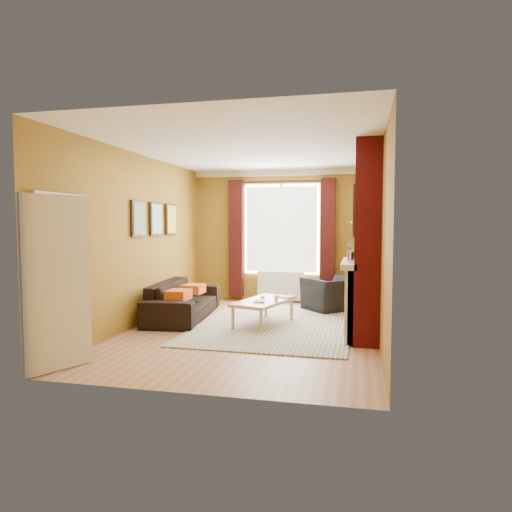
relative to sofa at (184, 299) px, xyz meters
name	(u,v)px	position (x,y,z in m)	size (l,w,h in m)	color
ground	(252,330)	(1.42, -0.68, -0.32)	(5.50, 5.50, 0.00)	#936442
room_walls	(296,242)	(2.06, -0.41, 1.06)	(3.82, 5.54, 2.83)	olive
striped_rug	(275,325)	(1.70, -0.25, -0.31)	(2.51, 3.45, 0.02)	teal
sofa	(184,299)	(0.00, 0.00, 0.00)	(2.21, 0.86, 0.65)	black
armchair	(333,294)	(2.55, 1.26, 0.00)	(0.98, 0.86, 0.64)	black
coffee_table	(264,303)	(1.52, -0.28, 0.05)	(0.94, 1.37, 0.42)	tan
wicker_stool	(310,295)	(2.07, 1.72, -0.10)	(0.46, 0.46, 0.44)	#956840
floor_lamp	(356,240)	(2.97, 1.72, 1.03)	(0.27, 0.27, 1.71)	black
book_a	(253,301)	(1.39, -0.50, 0.11)	(0.19, 0.25, 0.02)	#999999
book_b	(283,296)	(1.77, 0.12, 0.10)	(0.19, 0.26, 0.02)	#999999
mug	(276,298)	(1.74, -0.34, 0.14)	(0.10, 0.10, 0.09)	#999999
tv_remote	(263,297)	(1.45, -0.03, 0.11)	(0.07, 0.18, 0.02)	black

